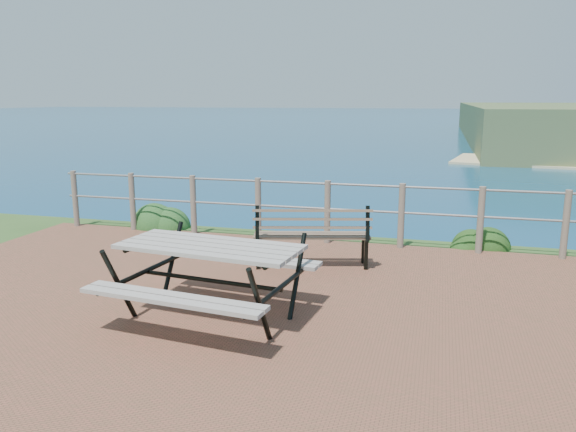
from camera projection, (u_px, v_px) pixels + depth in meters
name	position (u px, v px, depth m)	size (l,w,h in m)	color
ground	(263.00, 323.00, 5.80)	(10.00, 7.00, 0.12)	brown
ocean	(438.00, 105.00, 194.63)	(1200.00, 1200.00, 0.00)	#15597E
safety_railing	(327.00, 209.00, 8.85)	(9.40, 0.10, 1.00)	#6B5B4C
picnic_table	(210.00, 273.00, 5.81)	(1.95, 1.62, 0.79)	gray
park_bench	(312.00, 226.00, 7.60)	(1.62, 0.78, 0.89)	brown
shrub_lip_west	(162.00, 224.00, 10.37)	(0.88, 0.88, 0.67)	#1C4D1E
shrub_lip_east	(473.00, 247.00, 8.75)	(0.73, 0.73, 0.45)	#1B3D13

